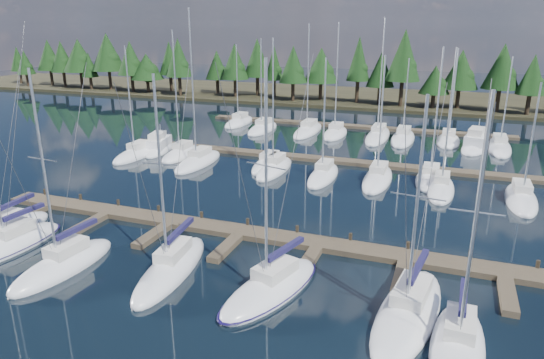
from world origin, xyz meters
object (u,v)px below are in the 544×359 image
at_px(front_sailboat_2, 64,264).
at_px(motor_yacht_right, 475,145).
at_px(front_sailboat_3, 171,268).
at_px(front_sailboat_1, 11,244).
at_px(front_sailboat_6, 458,346).
at_px(front_sailboat_5, 408,312).
at_px(main_dock, 239,235).
at_px(motor_yacht_left, 159,147).
at_px(front_sailboat_0, 3,234).
at_px(front_sailboat_4, 271,288).

bearing_deg(front_sailboat_2, motor_yacht_right, 59.17).
bearing_deg(front_sailboat_3, front_sailboat_1, -175.96).
bearing_deg(front_sailboat_6, front_sailboat_5, 139.06).
height_order(main_dock, motor_yacht_right, motor_yacht_right).
bearing_deg(front_sailboat_2, main_dock, 43.77).
height_order(main_dock, front_sailboat_3, front_sailboat_3).
relative_size(front_sailboat_3, front_sailboat_6, 0.99).
distance_m(front_sailboat_3, motor_yacht_left, 31.94).
xyz_separation_m(front_sailboat_3, motor_yacht_left, (-17.95, 26.41, 0.15)).
bearing_deg(front_sailboat_2, front_sailboat_0, 164.28).
relative_size(front_sailboat_0, motor_yacht_left, 1.62).
bearing_deg(motor_yacht_left, front_sailboat_2, -68.53).
bearing_deg(front_sailboat_0, front_sailboat_3, -0.59).
relative_size(front_sailboat_3, front_sailboat_4, 0.93).
bearing_deg(front_sailboat_4, front_sailboat_5, 1.60).
height_order(main_dock, front_sailboat_6, front_sailboat_6).
height_order(front_sailboat_0, front_sailboat_4, front_sailboat_4).
bearing_deg(front_sailboat_4, front_sailboat_3, 179.70).
relative_size(front_sailboat_3, motor_yacht_left, 1.62).
bearing_deg(front_sailboat_5, main_dock, 154.38).
xyz_separation_m(front_sailboat_4, motor_yacht_left, (-24.79, 26.45, 0.16)).
distance_m(front_sailboat_0, front_sailboat_3, 14.49).
xyz_separation_m(front_sailboat_1, front_sailboat_6, (29.73, -1.12, -0.01)).
distance_m(main_dock, front_sailboat_6, 17.41).
xyz_separation_m(front_sailboat_2, front_sailboat_3, (6.77, 2.02, -0.01)).
xyz_separation_m(front_sailboat_2, motor_yacht_right, (25.89, 43.37, 0.20)).
bearing_deg(main_dock, front_sailboat_1, -153.51).
distance_m(front_sailboat_0, front_sailboat_4, 21.32).
distance_m(front_sailboat_1, motor_yacht_left, 27.83).
xyz_separation_m(main_dock, front_sailboat_3, (-1.92, -6.31, 0.08)).
height_order(front_sailboat_0, front_sailboat_6, front_sailboat_6).
distance_m(front_sailboat_4, front_sailboat_5, 7.87).
bearing_deg(front_sailboat_0, main_dock, 20.58).
bearing_deg(front_sailboat_0, front_sailboat_1, -27.55).
xyz_separation_m(front_sailboat_0, front_sailboat_1, (1.98, -1.03, 0.02)).
height_order(front_sailboat_5, motor_yacht_left, front_sailboat_5).
distance_m(front_sailboat_5, motor_yacht_left, 41.88).
distance_m(front_sailboat_2, front_sailboat_4, 13.75).
height_order(front_sailboat_3, motor_yacht_right, front_sailboat_3).
relative_size(front_sailboat_3, front_sailboat_5, 1.04).
bearing_deg(motor_yacht_left, front_sailboat_6, -38.93).
relative_size(front_sailboat_1, motor_yacht_left, 1.96).
relative_size(front_sailboat_1, front_sailboat_2, 1.19).
bearing_deg(motor_yacht_right, front_sailboat_0, -129.20).
relative_size(front_sailboat_2, front_sailboat_6, 1.01).
xyz_separation_m(main_dock, front_sailboat_5, (12.77, -6.13, 0.07)).
bearing_deg(front_sailboat_4, front_sailboat_0, 179.51).
distance_m(main_dock, front_sailboat_5, 14.17).
distance_m(front_sailboat_1, front_sailboat_5, 27.23).
xyz_separation_m(front_sailboat_0, motor_yacht_left, (-3.47, 26.26, 0.15)).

